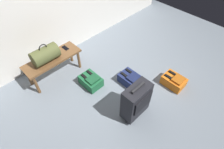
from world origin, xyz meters
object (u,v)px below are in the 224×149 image
(cell_phone, at_px, (65,48))
(duffel_bag_olive, at_px, (45,55))
(backpack_navy, at_px, (130,79))
(suitcase_upright_charcoal, at_px, (136,101))
(backpack_green, at_px, (91,81))
(bench, at_px, (53,61))
(backpack_orange, at_px, (174,81))

(cell_phone, bearing_deg, duffel_bag_olive, -171.66)
(backpack_navy, bearing_deg, duffel_bag_olive, 130.53)
(suitcase_upright_charcoal, bearing_deg, backpack_navy, 47.50)
(cell_phone, xyz_separation_m, suitcase_upright_charcoal, (0.09, -1.61, -0.10))
(suitcase_upright_charcoal, distance_m, backpack_green, 0.97)
(cell_phone, distance_m, backpack_navy, 1.30)
(backpack_navy, relative_size, backpack_green, 1.00)
(suitcase_upright_charcoal, bearing_deg, duffel_bag_olive, 107.68)
(duffel_bag_olive, relative_size, backpack_navy, 1.16)
(bench, distance_m, duffel_bag_olive, 0.22)
(suitcase_upright_charcoal, xyz_separation_m, backpack_navy, (0.43, 0.47, -0.24))
(backpack_orange, bearing_deg, bench, 129.17)
(duffel_bag_olive, xyz_separation_m, backpack_navy, (0.92, -1.08, -0.47))
(duffel_bag_olive, xyz_separation_m, suitcase_upright_charcoal, (0.49, -1.55, -0.23))
(cell_phone, bearing_deg, backpack_green, -90.70)
(backpack_navy, bearing_deg, bench, 127.73)
(duffel_bag_olive, distance_m, cell_phone, 0.43)
(backpack_green, bearing_deg, backpack_navy, -41.29)
(backpack_orange, bearing_deg, cell_phone, 120.95)
(cell_phone, relative_size, backpack_green, 0.38)
(cell_phone, xyz_separation_m, backpack_orange, (1.03, -1.71, -0.34))
(backpack_orange, bearing_deg, backpack_green, 135.07)
(backpack_navy, relative_size, backpack_orange, 1.00)
(backpack_green, bearing_deg, suitcase_upright_charcoal, -84.17)
(duffel_bag_olive, distance_m, backpack_orange, 2.24)
(cell_phone, bearing_deg, suitcase_upright_charcoal, -86.92)
(cell_phone, distance_m, suitcase_upright_charcoal, 1.61)
(bench, bearing_deg, backpack_navy, -52.27)
(cell_phone, relative_size, suitcase_upright_charcoal, 0.22)
(suitcase_upright_charcoal, relative_size, backpack_navy, 1.73)
(bench, height_order, backpack_green, bench)
(backpack_navy, bearing_deg, backpack_orange, -48.26)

